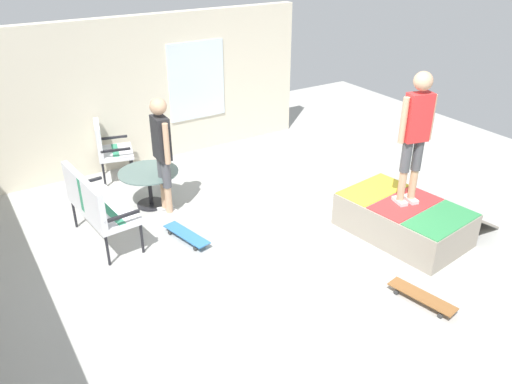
{
  "coord_description": "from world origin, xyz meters",
  "views": [
    {
      "loc": [
        -4.62,
        3.58,
        3.83
      ],
      "look_at": [
        0.47,
        0.36,
        0.7
      ],
      "focal_mm": 35.94,
      "sensor_mm": 36.0,
      "label": 1
    }
  ],
  "objects_px": {
    "patio_chair_near_house": "(108,146)",
    "person_skater": "(416,129)",
    "skate_ramp": "(405,218)",
    "skateboard_spare": "(422,297)",
    "patio_bench": "(95,202)",
    "patio_table": "(149,182)",
    "person_watching": "(162,148)",
    "skateboard_by_bench": "(187,235)"
  },
  "relations": [
    {
      "from": "patio_chair_near_house",
      "to": "person_skater",
      "type": "distance_m",
      "value": 4.89
    },
    {
      "from": "skate_ramp",
      "to": "skateboard_spare",
      "type": "distance_m",
      "value": 1.5
    },
    {
      "from": "patio_bench",
      "to": "patio_chair_near_house",
      "type": "relative_size",
      "value": 1.27
    },
    {
      "from": "patio_bench",
      "to": "skateboard_spare",
      "type": "bearing_deg",
      "value": -139.92
    },
    {
      "from": "patio_bench",
      "to": "patio_table",
      "type": "height_order",
      "value": "patio_bench"
    },
    {
      "from": "patio_table",
      "to": "person_skater",
      "type": "xyz_separation_m",
      "value": [
        -2.63,
        -2.65,
        1.15
      ]
    },
    {
      "from": "person_watching",
      "to": "skateboard_by_bench",
      "type": "distance_m",
      "value": 1.29
    },
    {
      "from": "person_skater",
      "to": "skateboard_spare",
      "type": "relative_size",
      "value": 2.17
    },
    {
      "from": "skate_ramp",
      "to": "person_watching",
      "type": "bearing_deg",
      "value": 47.68
    },
    {
      "from": "skate_ramp",
      "to": "person_watching",
      "type": "xyz_separation_m",
      "value": [
        2.32,
        2.54,
        0.8
      ]
    },
    {
      "from": "patio_chair_near_house",
      "to": "skate_ramp",
      "type": "bearing_deg",
      "value": -143.33
    },
    {
      "from": "patio_table",
      "to": "person_watching",
      "type": "distance_m",
      "value": 0.74
    },
    {
      "from": "patio_bench",
      "to": "person_skater",
      "type": "height_order",
      "value": "person_skater"
    },
    {
      "from": "patio_bench",
      "to": "person_watching",
      "type": "distance_m",
      "value": 1.21
    },
    {
      "from": "person_watching",
      "to": "skateboard_spare",
      "type": "bearing_deg",
      "value": -155.17
    },
    {
      "from": "skate_ramp",
      "to": "patio_bench",
      "type": "relative_size",
      "value": 1.47
    },
    {
      "from": "skate_ramp",
      "to": "skateboard_by_bench",
      "type": "relative_size",
      "value": 2.31
    },
    {
      "from": "patio_chair_near_house",
      "to": "person_watching",
      "type": "height_order",
      "value": "person_watching"
    },
    {
      "from": "skate_ramp",
      "to": "person_skater",
      "type": "distance_m",
      "value": 1.31
    },
    {
      "from": "skate_ramp",
      "to": "person_skater",
      "type": "relative_size",
      "value": 1.07
    },
    {
      "from": "skateboard_spare",
      "to": "skateboard_by_bench",
      "type": "bearing_deg",
      "value": 32.86
    },
    {
      "from": "skate_ramp",
      "to": "person_skater",
      "type": "xyz_separation_m",
      "value": [
        0.03,
        0.01,
        1.31
      ]
    },
    {
      "from": "skate_ramp",
      "to": "person_skater",
      "type": "height_order",
      "value": "person_skater"
    },
    {
      "from": "patio_table",
      "to": "skateboard_by_bench",
      "type": "distance_m",
      "value": 1.24
    },
    {
      "from": "patio_chair_near_house",
      "to": "person_skater",
      "type": "relative_size",
      "value": 0.57
    },
    {
      "from": "patio_bench",
      "to": "skateboard_by_bench",
      "type": "distance_m",
      "value": 1.29
    },
    {
      "from": "skate_ramp",
      "to": "person_skater",
      "type": "bearing_deg",
      "value": 22.62
    },
    {
      "from": "patio_bench",
      "to": "person_skater",
      "type": "xyz_separation_m",
      "value": [
        -2.02,
        -3.63,
        0.94
      ]
    },
    {
      "from": "patio_bench",
      "to": "skateboard_by_bench",
      "type": "relative_size",
      "value": 1.57
    },
    {
      "from": "skateboard_spare",
      "to": "patio_bench",
      "type": "bearing_deg",
      "value": 40.08
    },
    {
      "from": "skateboard_by_bench",
      "to": "skateboard_spare",
      "type": "height_order",
      "value": "same"
    },
    {
      "from": "person_watching",
      "to": "patio_table",
      "type": "bearing_deg",
      "value": 18.54
    },
    {
      "from": "patio_bench",
      "to": "skateboard_spare",
      "type": "height_order",
      "value": "patio_bench"
    },
    {
      "from": "patio_bench",
      "to": "patio_table",
      "type": "relative_size",
      "value": 1.44
    },
    {
      "from": "patio_table",
      "to": "skate_ramp",
      "type": "bearing_deg",
      "value": -135.04
    },
    {
      "from": "skateboard_by_bench",
      "to": "patio_table",
      "type": "bearing_deg",
      "value": 1.37
    },
    {
      "from": "patio_bench",
      "to": "skateboard_by_bench",
      "type": "xyz_separation_m",
      "value": [
        -0.59,
        -1.01,
        -0.53
      ]
    },
    {
      "from": "patio_bench",
      "to": "skateboard_spare",
      "type": "relative_size",
      "value": 1.57
    },
    {
      "from": "person_skater",
      "to": "patio_bench",
      "type": "bearing_deg",
      "value": 60.86
    },
    {
      "from": "person_skater",
      "to": "skateboard_by_bench",
      "type": "relative_size",
      "value": 2.17
    },
    {
      "from": "patio_chair_near_house",
      "to": "person_watching",
      "type": "relative_size",
      "value": 0.57
    },
    {
      "from": "patio_table",
      "to": "skateboard_spare",
      "type": "height_order",
      "value": "patio_table"
    }
  ]
}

